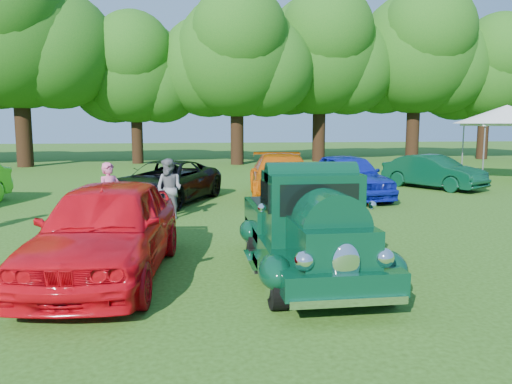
{
  "coord_description": "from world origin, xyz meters",
  "views": [
    {
      "loc": [
        -0.73,
        -9.04,
        2.63
      ],
      "look_at": [
        0.79,
        1.95,
        1.1
      ],
      "focal_mm": 35.0,
      "sensor_mm": 36.0,
      "label": 1
    }
  ],
  "objects": [
    {
      "name": "back_car_black",
      "position": [
        -1.46,
        7.63,
        0.7
      ],
      "size": [
        4.2,
        5.54,
        1.4
      ],
      "primitive_type": "imported",
      "rotation": [
        0.0,
        0.0,
        -0.43
      ],
      "color": "black",
      "rests_on": "ground"
    },
    {
      "name": "canopy_tent",
      "position": [
        13.82,
        12.29,
        3.01
      ],
      "size": [
        5.54,
        5.54,
        3.47
      ],
      "rotation": [
        0.0,
        0.0,
        -0.22
      ],
      "color": "silver",
      "rests_on": "ground"
    },
    {
      "name": "back_car_green",
      "position": [
        9.19,
        9.98,
        0.68
      ],
      "size": [
        3.34,
        4.27,
        1.36
      ],
      "primitive_type": "imported",
      "rotation": [
        0.0,
        0.0,
        0.54
      ],
      "color": "black",
      "rests_on": "ground"
    },
    {
      "name": "hero_pickup",
      "position": [
        1.31,
        -0.76,
        0.79
      ],
      "size": [
        2.17,
        4.66,
        1.82
      ],
      "color": "black",
      "rests_on": "ground"
    },
    {
      "name": "spectator_pink",
      "position": [
        -2.66,
        3.64,
        0.84
      ],
      "size": [
        0.73,
        0.7,
        1.67
      ],
      "primitive_type": "imported",
      "rotation": [
        0.0,
        0.0,
        0.69
      ],
      "color": "#CB5381",
      "rests_on": "ground"
    },
    {
      "name": "tree_line",
      "position": [
        -1.63,
        24.1,
        6.96
      ],
      "size": [
        63.49,
        10.73,
        12.25
      ],
      "color": "black",
      "rests_on": "ground"
    },
    {
      "name": "back_car_blue",
      "position": [
        4.92,
        7.93,
        0.78
      ],
      "size": [
        2.28,
        4.76,
        1.57
      ],
      "primitive_type": "imported",
      "rotation": [
        0.0,
        0.0,
        0.09
      ],
      "color": "#0D1A99",
      "rests_on": "ground"
    },
    {
      "name": "ground",
      "position": [
        0.0,
        0.0,
        0.0
      ],
      "size": [
        120.0,
        120.0,
        0.0
      ],
      "primitive_type": "plane",
      "color": "#264510",
      "rests_on": "ground"
    },
    {
      "name": "back_car_orange",
      "position": [
        2.53,
        8.0,
        0.78
      ],
      "size": [
        2.72,
        5.57,
        1.56
      ],
      "primitive_type": "imported",
      "rotation": [
        0.0,
        0.0,
        -0.1
      ],
      "color": "#C85607",
      "rests_on": "ground"
    },
    {
      "name": "red_convertible",
      "position": [
        -2.11,
        -0.41,
        0.84
      ],
      "size": [
        2.47,
        5.1,
        1.68
      ],
      "primitive_type": "imported",
      "rotation": [
        0.0,
        0.0,
        -0.1
      ],
      "color": "red",
      "rests_on": "ground"
    },
    {
      "name": "spectator_grey",
      "position": [
        -1.24,
        4.8,
        0.83
      ],
      "size": [
        1.03,
        0.99,
        1.67
      ],
      "primitive_type": "imported",
      "rotation": [
        0.0,
        0.0,
        -0.63
      ],
      "color": "slate",
      "rests_on": "ground"
    }
  ]
}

